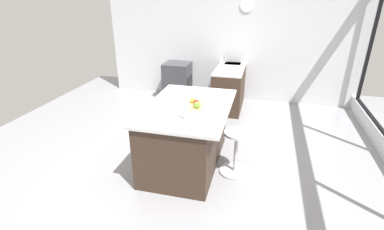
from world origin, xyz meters
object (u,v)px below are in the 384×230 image
at_px(kitchen_island, 186,134).
at_px(apple_yellow, 193,100).
at_px(oven_range, 178,81).
at_px(cutting_board, 195,105).
at_px(apple_red, 196,103).
at_px(apple_green, 197,105).
at_px(stool_by_window, 236,154).
at_px(water_bottle, 186,110).

relative_size(kitchen_island, apple_yellow, 22.65).
distance_m(oven_range, cutting_board, 2.97).
relative_size(kitchen_island, apple_red, 20.44).
xyz_separation_m(oven_range, apple_yellow, (2.65, 1.05, 0.57)).
bearing_deg(cutting_board, apple_red, 39.80).
height_order(oven_range, apple_red, apple_red).
relative_size(apple_yellow, apple_green, 0.87).
bearing_deg(apple_red, cutting_board, -140.20).
distance_m(stool_by_window, apple_yellow, 0.98).
bearing_deg(kitchen_island, apple_green, 61.81).
bearing_deg(water_bottle, kitchen_island, -163.54).
bearing_deg(apple_red, kitchen_island, -95.43).
distance_m(kitchen_island, apple_yellow, 0.54).
height_order(apple_yellow, apple_red, apple_red).
bearing_deg(apple_red, apple_green, 18.12).
xyz_separation_m(oven_range, apple_green, (2.83, 1.15, 0.57)).
bearing_deg(stool_by_window, water_bottle, -59.07).
relative_size(stool_by_window, cutting_board, 1.82).
height_order(cutting_board, apple_green, apple_green).
distance_m(oven_range, stool_by_window, 3.30).
xyz_separation_m(cutting_board, water_bottle, (0.48, -0.00, 0.11)).
distance_m(kitchen_island, apple_green, 0.57).
distance_m(cutting_board, apple_yellow, 0.09).
bearing_deg(apple_yellow, apple_red, 38.69).
bearing_deg(kitchen_island, apple_red, 84.57).
relative_size(cutting_board, apple_red, 4.27).
relative_size(kitchen_island, apple_green, 19.59).
height_order(oven_range, kitchen_island, kitchen_island).
bearing_deg(apple_yellow, apple_green, 29.69).
xyz_separation_m(cutting_board, apple_red, (0.03, 0.03, 0.05)).
bearing_deg(water_bottle, apple_green, 170.73).
bearing_deg(oven_range, apple_yellow, 21.61).
distance_m(stool_by_window, apple_red, 0.92).
distance_m(apple_yellow, apple_green, 0.21).
height_order(stool_by_window, water_bottle, water_bottle).
xyz_separation_m(apple_yellow, apple_green, (0.18, 0.10, 0.01)).
bearing_deg(kitchen_island, water_bottle, 16.46).
relative_size(oven_range, stool_by_window, 1.32).
bearing_deg(stool_by_window, apple_red, -96.87).
relative_size(oven_range, apple_yellow, 11.34).
bearing_deg(oven_range, cutting_board, 22.04).
bearing_deg(stool_by_window, kitchen_island, -96.55).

